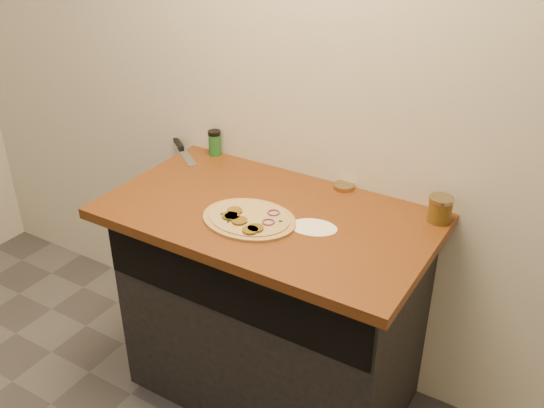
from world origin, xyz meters
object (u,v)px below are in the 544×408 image
Objects in this scene: spice_shaker at (215,143)px; pizza at (249,219)px; chefs_knife at (182,150)px; salsa_jar at (440,209)px.

pizza is at bearing -42.56° from spice_shaker.
pizza is 0.68m from chefs_knife.
chefs_knife is 2.32× the size of spice_shaker.
salsa_jar is 1.01m from spice_shaker.
spice_shaker is at bearing 177.05° from salsa_jar.
salsa_jar is at bearing -2.95° from spice_shaker.
pizza is 3.68× the size of salsa_jar.
salsa_jar is at bearing -0.43° from chefs_knife.
spice_shaker reaches higher than chefs_knife.
chefs_knife is at bearing -163.60° from spice_shaker.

